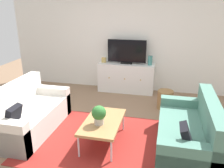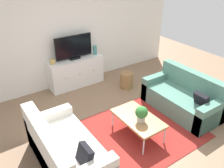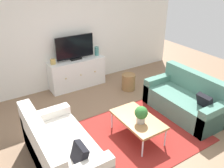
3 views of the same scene
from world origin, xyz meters
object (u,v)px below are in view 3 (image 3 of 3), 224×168
object	(u,v)px
potted_plant	(141,114)
flat_screen_tv	(75,48)
mantel_clock	(53,62)
wicker_basket	(129,82)
couch_right_side	(187,100)
tv_console	(77,73)
couch_left_side	(58,151)
coffee_table	(138,120)
glass_vase	(97,51)

from	to	relation	value
potted_plant	flat_screen_tv	size ratio (longest dim) A/B	0.32
potted_plant	flat_screen_tv	distance (m)	2.64
mantel_clock	wicker_basket	xyz separation A→B (m)	(1.62, -0.85, -0.61)
couch_right_side	flat_screen_tv	bearing A→B (deg)	121.18
tv_console	couch_left_side	bearing A→B (deg)	-120.90
coffee_table	wicker_basket	distance (m)	1.89
tv_console	wicker_basket	xyz separation A→B (m)	(1.02, -0.85, -0.17)
mantel_clock	flat_screen_tv	bearing A→B (deg)	1.93
coffee_table	glass_vase	size ratio (longest dim) A/B	4.45
coffee_table	potted_plant	size ratio (longest dim) A/B	3.27
couch_left_side	glass_vase	distance (m)	3.17
wicker_basket	potted_plant	bearing A→B (deg)	-120.07
couch_left_side	potted_plant	bearing A→B (deg)	-8.19
couch_right_side	coffee_table	world-z (taller)	couch_right_side
couch_left_side	mantel_clock	xyz separation A→B (m)	(0.83, 2.37, 0.52)
flat_screen_tv	glass_vase	size ratio (longest dim) A/B	4.27
glass_vase	mantel_clock	xyz separation A→B (m)	(-1.19, 0.00, -0.05)
couch_left_side	coffee_table	size ratio (longest dim) A/B	1.65
flat_screen_tv	coffee_table	bearing A→B (deg)	-88.80
mantel_clock	wicker_basket	bearing A→B (deg)	-27.79
couch_right_side	glass_vase	distance (m)	2.59
flat_screen_tv	potted_plant	bearing A→B (deg)	-89.52
wicker_basket	couch_right_side	bearing A→B (deg)	-74.36
couch_right_side	wicker_basket	bearing A→B (deg)	105.64
couch_left_side	coffee_table	world-z (taller)	couch_left_side
couch_left_side	mantel_clock	distance (m)	2.57
flat_screen_tv	glass_vase	bearing A→B (deg)	-1.93
tv_console	coffee_table	bearing A→B (deg)	-88.79
couch_left_side	wicker_basket	bearing A→B (deg)	31.91
coffee_table	wicker_basket	bearing A→B (deg)	58.92
couch_left_side	flat_screen_tv	xyz separation A→B (m)	(1.42, 2.39, 0.76)
couch_left_side	wicker_basket	size ratio (longest dim) A/B	4.07
couch_left_side	wicker_basket	distance (m)	2.88
wicker_basket	flat_screen_tv	bearing A→B (deg)	139.54
couch_right_side	potted_plant	world-z (taller)	couch_right_side
couch_right_side	tv_console	bearing A→B (deg)	121.40
wicker_basket	tv_console	bearing A→B (deg)	140.20
flat_screen_tv	wicker_basket	world-z (taller)	flat_screen_tv
tv_console	mantel_clock	xyz separation A→B (m)	(-0.59, 0.00, 0.44)
couch_right_side	mantel_clock	bearing A→B (deg)	130.72
coffee_table	flat_screen_tv	size ratio (longest dim) A/B	1.04
coffee_table	tv_console	size ratio (longest dim) A/B	0.71
couch_right_side	coffee_table	bearing A→B (deg)	-176.37
tv_console	mantel_clock	size ratio (longest dim) A/B	10.99
potted_plant	couch_left_side	bearing A→B (deg)	171.81
couch_left_side	potted_plant	size ratio (longest dim) A/B	5.40
couch_right_side	potted_plant	size ratio (longest dim) A/B	5.40
coffee_table	potted_plant	world-z (taller)	potted_plant
couch_right_side	couch_left_side	bearing A→B (deg)	180.00
flat_screen_tv	wicker_basket	xyz separation A→B (m)	(1.02, -0.87, -0.84)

